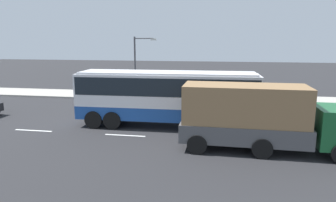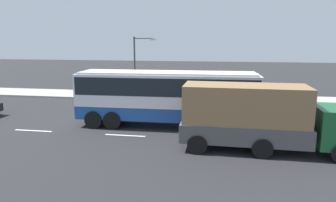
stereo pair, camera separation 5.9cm
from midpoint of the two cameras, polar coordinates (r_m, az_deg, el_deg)
name	(u,v)px [view 2 (the right image)]	position (r m, az deg, el deg)	size (l,w,h in m)	color
ground_plane	(191,125)	(19.77, 4.32, -4.48)	(120.00, 120.00, 0.00)	#28282B
sidewalk_curb	(200,98)	(28.66, 5.95, 0.63)	(80.00, 4.00, 0.15)	#A8A399
lane_centreline	(199,139)	(17.00, 5.84, -7.16)	(33.77, 0.16, 0.01)	white
coach_bus	(167,93)	(18.97, -0.32, 1.54)	(11.30, 2.81, 3.47)	#1E4C9E
cargo_truck	(259,116)	(15.52, 16.70, -2.79)	(8.26, 2.66, 3.25)	#19592D
pedestrian_near_curb	(183,86)	(28.82, 2.71, 2.89)	(0.32, 0.32, 1.71)	#38334C
street_lamp	(138,62)	(27.78, -5.81, 7.32)	(2.07, 0.24, 5.55)	#47474C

